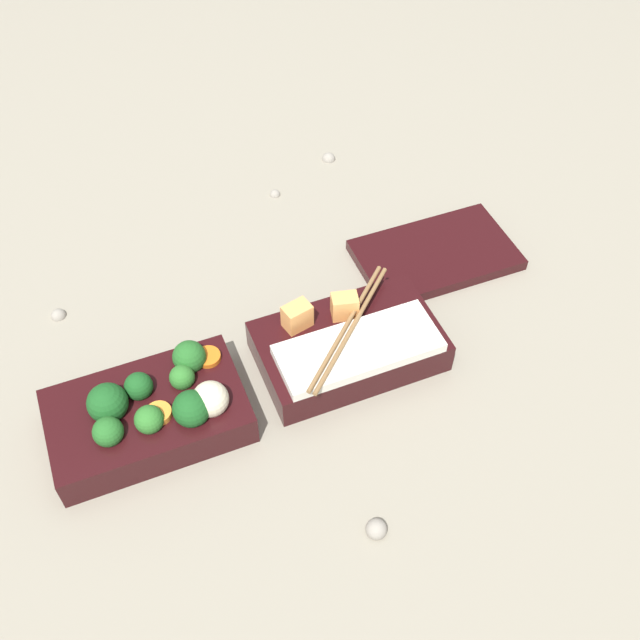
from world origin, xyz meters
The scene contains 8 objects.
ground_plane centered at (0.00, 0.00, 0.00)m, with size 3.00×3.00×0.00m, color gray.
bento_tray_vegetable centered at (-0.10, 0.00, 0.03)m, with size 0.20×0.12×0.07m.
bento_tray_rice centered at (0.13, 0.01, 0.02)m, with size 0.20×0.14×0.07m.
bento_lid centered at (0.29, 0.12, 0.01)m, with size 0.20×0.12×0.01m, color black.
pebble_0 centered at (0.25, 0.35, 0.00)m, with size 0.02×0.02×0.02m, color gray.
pebble_1 centered at (-0.17, 0.20, 0.00)m, with size 0.02×0.02×0.02m, color gray.
pebble_2 centered at (0.15, 0.31, 0.00)m, with size 0.01×0.01×0.01m, color gray.
pebble_3 centered at (0.07, -0.19, 0.01)m, with size 0.02×0.02×0.02m, color gray.
Camera 1 is at (-0.10, -0.46, 0.67)m, focal length 42.00 mm.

